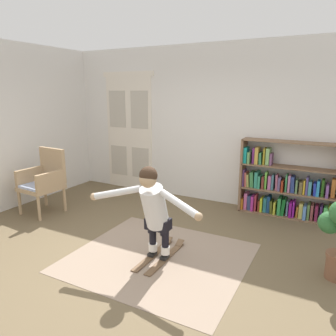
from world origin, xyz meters
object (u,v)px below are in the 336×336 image
at_px(bookshelf, 284,187).
at_px(person_skier, 153,206).
at_px(wicker_chair, 44,179).
at_px(skis_pair, 160,255).

height_order(bookshelf, person_skier, bookshelf).
bearing_deg(bookshelf, person_skier, -115.67).
relative_size(bookshelf, wicker_chair, 1.43).
distance_m(bookshelf, person_skier, 2.63).
bearing_deg(wicker_chair, skis_pair, -10.28).
distance_m(wicker_chair, person_skier, 2.62).
bearing_deg(skis_pair, wicker_chair, 169.72).
relative_size(wicker_chair, person_skier, 0.76).
height_order(wicker_chair, skis_pair, wicker_chair).
relative_size(bookshelf, skis_pair, 1.72).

